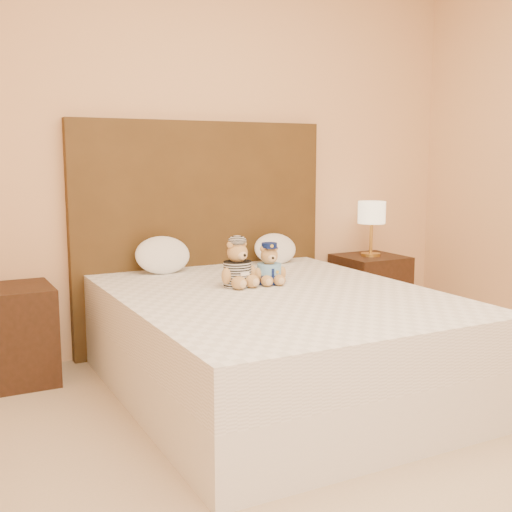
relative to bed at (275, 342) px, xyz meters
The scene contains 11 objects.
ground 1.23m from the bed, 90.00° to the right, with size 4.00×4.50×0.00m, color tan.
room_walls 1.70m from the bed, 90.00° to the right, with size 4.04×4.52×2.72m.
bed is the anchor object (origin of this frame).
headboard 1.12m from the bed, 90.00° to the left, with size 1.75×0.08×1.50m, color #4A3316.
nightstand_left 1.48m from the bed, 147.38° to the left, with size 0.45×0.45×0.55m, color #341C10.
nightstand_right 1.48m from the bed, 32.62° to the left, with size 0.45×0.45×0.55m, color #341C10.
lamp 1.59m from the bed, 32.62° to the left, with size 0.20×0.20×0.40m.
teddy_police 0.45m from the bed, 69.51° to the left, with size 0.20×0.19×0.23m, color #A77740, non-canonical shape.
teddy_prisoner 0.48m from the bed, 115.83° to the left, with size 0.24×0.23×0.26m, color #A77740, non-canonical shape.
pillow_left 0.98m from the bed, 112.25° to the left, with size 0.35×0.23×0.25m, color white.
pillow_right 1.03m from the bed, 60.80° to the left, with size 0.31×0.20×0.22m, color white.
Camera 1 is at (-1.65, -1.74, 1.26)m, focal length 45.00 mm.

